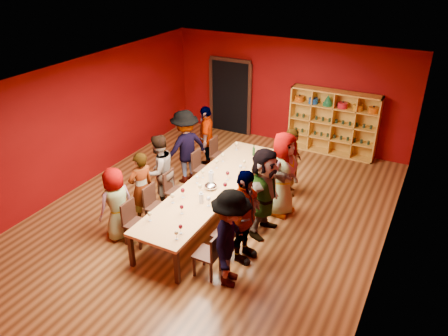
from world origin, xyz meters
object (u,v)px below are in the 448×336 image
Objects in this scene: chair_person_left_4 at (218,153)px; person_left_4 at (206,138)px; person_left_1 at (141,188)px; chair_person_right_3 at (266,189)px; person_left_3 at (185,147)px; chair_person_right_4 at (281,172)px; shelving_unit at (333,120)px; chair_person_right_1 at (229,232)px; chair_person_right_2 at (250,207)px; chair_person_left_0 at (133,220)px; person_left_0 at (116,204)px; chair_person_left_1 at (154,204)px; person_right_2 at (264,192)px; chair_person_left_3 at (200,166)px; chair_person_right_0 at (211,252)px; spittoon_bowl at (211,186)px; person_right_3 at (282,174)px; chair_person_left_2 at (173,188)px; person_right_0 at (231,239)px; tasting_table at (213,187)px; wine_bottle at (254,151)px; person_left_2 at (159,171)px; person_right_4 at (292,162)px; person_right_1 at (244,217)px.

chair_person_left_4 is 0.53× the size of person_left_4.
chair_person_right_3 is (2.11, 1.64, -0.30)m from person_left_1.
person_left_4 is at bearing 180.00° from chair_person_left_4.
chair_person_right_4 is at bearing 130.48° from person_left_3.
chair_person_right_1 is at bearing -95.19° from shelving_unit.
shelving_unit reaches higher than chair_person_right_2.
person_left_0 is at bearing 180.00° from chair_person_left_0.
person_right_2 reaches higher than chair_person_left_1.
chair_person_left_3 and chair_person_right_0 have the same top height.
spittoon_bowl is (-1.16, -0.09, -0.12)m from person_right_2.
person_left_3 is 2.58m from person_right_3.
chair_person_right_1 is 1.81m from chair_person_right_3.
person_right_0 is at bearing -35.49° from chair_person_left_2.
chair_person_right_2 is (1.82, 0.78, 0.00)m from chair_person_left_1.
person_right_0 is 2.55m from chair_person_right_3.
chair_person_left_1 is at bearing 90.00° from chair_person_left_0.
chair_person_left_1 is at bearing 116.73° from person_right_2.
person_left_4 is at bearing 137.12° from chair_person_right_2.
tasting_table is at bearing -139.56° from chair_person_right_3.
person_left_0 is 3.22m from chair_person_right_3.
chair_person_left_2 is 2.17m from wine_bottle.
chair_person_left_1 is 1.00× the size of chair_person_right_2.
spittoon_bowl is (-0.86, -0.09, 0.32)m from chair_person_right_2.
person_left_2 is 1.02× the size of person_right_4.
person_left_0 is 0.81× the size of person_right_3.
chair_person_right_0 is at bearing 76.37° from person_right_0.
person_left_1 is 1.79× the size of chair_person_left_2.
person_right_1 is (-0.19, -5.35, -0.06)m from shelving_unit.
person_right_2 is (2.11, -1.11, 0.44)m from chair_person_left_3.
person_right_0 is (2.21, -2.74, 0.42)m from chair_person_left_3.
shelving_unit is at bearing 3.67° from person_right_1.
chair_person_left_2 is 0.47× the size of person_right_3.
tasting_table is 1.28m from person_left_2.
person_left_0 is 2.62m from chair_person_left_3.
person_left_4 is (-0.32, 0.00, 0.35)m from chair_person_left_4.
person_left_3 is (-0.02, 2.58, 0.16)m from person_left_0.
person_left_1 is (-2.60, -5.18, -0.19)m from shelving_unit.
shelving_unit is at bearing 68.54° from chair_person_left_0.
person_right_0 is 6.67× the size of wine_bottle.
person_right_1 reaches higher than person_right_4.
chair_person_right_1 is 0.54× the size of person_right_4.
person_left_3 is 2.07× the size of chair_person_right_1.
chair_person_left_1 is at bearing -113.17° from wine_bottle.
chair_person_left_4 is at bearing 90.00° from chair_person_left_2.
person_right_1 is 2.08× the size of chair_person_right_3.
wine_bottle is (-1.02, 1.78, -0.08)m from person_right_2.
person_left_3 reaches higher than wine_bottle.
shelving_unit is at bearing 46.26° from chair_person_left_4.
person_right_1 reaches higher than person_left_1.
person_right_0 is at bearing -51.20° from chair_person_left_3.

